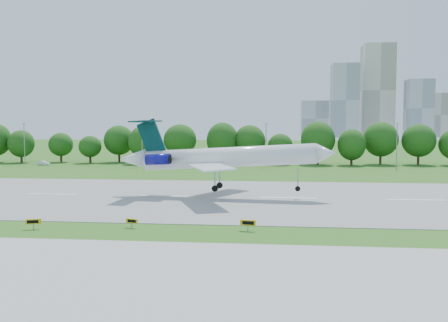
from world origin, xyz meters
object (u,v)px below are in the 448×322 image
airliner (218,157)px  taxi_sign_left (33,222)px  service_vehicle_b (186,166)px  service_vehicle_a (43,163)px

airliner → taxi_sign_left: airliner is taller
service_vehicle_b → airliner: bearing=-177.7°
service_vehicle_b → taxi_sign_left: bearing=163.9°
airliner → service_vehicle_a: (-57.69, 56.60, -6.03)m
taxi_sign_left → service_vehicle_b: service_vehicle_b is taller
service_vehicle_a → service_vehicle_b: size_ratio=0.97×
airliner → service_vehicle_a: airliner is taller
taxi_sign_left → service_vehicle_a: bearing=95.5°
airliner → service_vehicle_b: size_ratio=9.07×
service_vehicle_b → service_vehicle_a: bearing=70.0°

